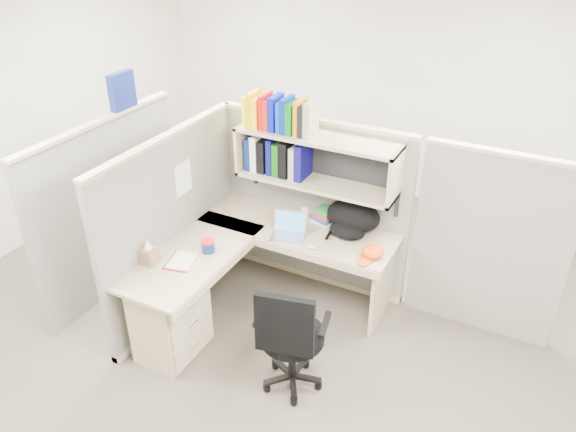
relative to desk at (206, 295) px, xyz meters
The scene contains 14 objects.
ground 0.66m from the desk, 35.01° to the left, with size 6.00×6.00×0.00m, color #37342B.
room_shell 1.28m from the desk, 35.01° to the left, with size 6.00×6.00×6.00m.
cubicle 0.88m from the desk, 86.86° to the left, with size 3.79×1.84×1.95m.
desk is the anchor object (origin of this frame).
laptop 0.88m from the desk, 59.37° to the left, with size 0.28×0.28×0.20m, color #AAAAAF, non-canonical shape.
backpack 1.36m from the desk, 49.27° to the left, with size 0.47×0.36×0.28m, color black, non-canonical shape.
orange_cap 1.40m from the desk, 32.57° to the left, with size 0.18×0.21×0.10m, color #DC4A13, non-canonical shape.
snack_canister 0.40m from the desk, 111.75° to the left, with size 0.11×0.11×0.11m.
tissue_box 0.58m from the desk, 159.37° to the right, with size 0.13×0.13×0.21m, color #88664D, non-canonical shape.
mouse 0.95m from the desk, 42.79° to the left, with size 0.08×0.06×0.03m, color #8FACCA.
paper_cup 1.16m from the desk, 69.94° to the left, with size 0.07×0.07×0.09m, color white.
book_stack 1.29m from the desk, 62.03° to the left, with size 0.19×0.26×0.12m, color slate, non-canonical shape.
loose_paper 0.35m from the desk, behind, with size 0.19×0.25×0.00m, color white, non-canonical shape.
task_chair 0.90m from the desk, 12.65° to the right, with size 0.56×0.52×0.99m.
Camera 1 is at (1.85, -3.20, 3.26)m, focal length 35.00 mm.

